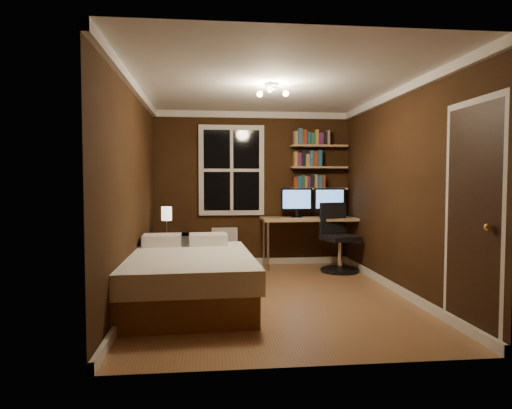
{
  "coord_description": "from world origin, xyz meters",
  "views": [
    {
      "loc": [
        -0.75,
        -5.36,
        1.38
      ],
      "look_at": [
        -0.12,
        0.45,
        1.08
      ],
      "focal_mm": 32.0,
      "sensor_mm": 36.0,
      "label": 1
    }
  ],
  "objects": [
    {
      "name": "desk_lamp",
      "position": [
        1.65,
        1.62,
        1.01
      ],
      "size": [
        0.14,
        0.32,
        0.44
      ],
      "primitive_type": null,
      "color": "silver",
      "rests_on": "desk"
    },
    {
      "name": "wall_back",
      "position": [
        0.0,
        2.1,
        1.25
      ],
      "size": [
        3.2,
        0.04,
        2.5
      ],
      "primitive_type": "cube",
      "color": "black",
      "rests_on": "ground"
    },
    {
      "name": "books_row_lower",
      "position": [
        1.08,
        1.98,
        1.38
      ],
      "size": [
        0.54,
        0.16,
        0.23
      ],
      "primitive_type": null,
      "color": "maroon",
      "rests_on": "bookshelf_lower"
    },
    {
      "name": "monitor_left",
      "position": [
        0.68,
        1.85,
        1.03
      ],
      "size": [
        0.51,
        0.12,
        0.47
      ],
      "primitive_type": null,
      "color": "black",
      "rests_on": "desk"
    },
    {
      "name": "bed",
      "position": [
        -1.0,
        -0.25,
        0.3
      ],
      "size": [
        1.56,
        2.11,
        0.7
      ],
      "rotation": [
        0.0,
        0.0,
        0.04
      ],
      "color": "brown",
      "rests_on": "ground"
    },
    {
      "name": "wall_left",
      "position": [
        -1.6,
        0.0,
        1.25
      ],
      "size": [
        0.04,
        4.2,
        2.5
      ],
      "primitive_type": "cube",
      "color": "black",
      "rests_on": "ground"
    },
    {
      "name": "books_row_middle",
      "position": [
        1.08,
        1.98,
        1.73
      ],
      "size": [
        0.42,
        0.16,
        0.23
      ],
      "primitive_type": null,
      "color": "#1C597F",
      "rests_on": "bookshelf_middle"
    },
    {
      "name": "nightstand",
      "position": [
        -1.33,
        1.32,
        0.29
      ],
      "size": [
        0.55,
        0.55,
        0.57
      ],
      "primitive_type": "cube",
      "rotation": [
        0.0,
        0.0,
        0.23
      ],
      "color": "brown",
      "rests_on": "ground"
    },
    {
      "name": "door_knob",
      "position": [
        1.55,
        -1.85,
        1.0
      ],
      "size": [
        0.06,
        0.06,
        0.06
      ],
      "primitive_type": "sphere",
      "color": "gold",
      "rests_on": "door"
    },
    {
      "name": "bookshelf_middle",
      "position": [
        1.08,
        1.98,
        1.6
      ],
      "size": [
        0.92,
        0.22,
        0.03
      ],
      "primitive_type": "cube",
      "color": "tan",
      "rests_on": "wall_back"
    },
    {
      "name": "desk",
      "position": [
        0.95,
        1.77,
        0.73
      ],
      "size": [
        1.67,
        0.63,
        0.79
      ],
      "color": "tan",
      "rests_on": "ground"
    },
    {
      "name": "bedside_lamp",
      "position": [
        -1.33,
        1.32,
        0.79
      ],
      "size": [
        0.15,
        0.15,
        0.44
      ],
      "primitive_type": null,
      "color": "white",
      "rests_on": "nightstand"
    },
    {
      "name": "floor",
      "position": [
        0.0,
        0.0,
        0.0
      ],
      "size": [
        4.2,
        4.2,
        0.0
      ],
      "primitive_type": "plane",
      "color": "brown",
      "rests_on": "ground"
    },
    {
      "name": "books_row_upper",
      "position": [
        1.08,
        1.98,
        2.08
      ],
      "size": [
        0.54,
        0.16,
        0.23
      ],
      "primitive_type": null,
      "color": "#275B39",
      "rests_on": "bookshelf_upper"
    },
    {
      "name": "door",
      "position": [
        1.59,
        -1.55,
        1.02
      ],
      "size": [
        0.03,
        0.82,
        2.05
      ],
      "primitive_type": null,
      "color": "black",
      "rests_on": "ground"
    },
    {
      "name": "wall_right",
      "position": [
        1.6,
        0.0,
        1.25
      ],
      "size": [
        0.04,
        4.2,
        2.5
      ],
      "primitive_type": "cube",
      "color": "black",
      "rests_on": "ground"
    },
    {
      "name": "window",
      "position": [
        -0.35,
        2.06,
        1.55
      ],
      "size": [
        1.06,
        0.06,
        1.46
      ],
      "primitive_type": "cube",
      "color": "silver",
      "rests_on": "wall_back"
    },
    {
      "name": "bookshelf_lower",
      "position": [
        1.08,
        1.98,
        1.25
      ],
      "size": [
        0.92,
        0.22,
        0.03
      ],
      "primitive_type": "cube",
      "color": "tan",
      "rests_on": "wall_back"
    },
    {
      "name": "ceiling",
      "position": [
        0.0,
        0.0,
        2.5
      ],
      "size": [
        3.2,
        4.2,
        0.02
      ],
      "primitive_type": "cube",
      "color": "white",
      "rests_on": "wall_back"
    },
    {
      "name": "office_chair",
      "position": [
        1.24,
        1.37,
        0.4
      ],
      "size": [
        0.58,
        0.58,
        1.04
      ],
      "rotation": [
        0.0,
        0.0,
        0.29
      ],
      "color": "black",
      "rests_on": "ground"
    },
    {
      "name": "monitor_right",
      "position": [
        1.23,
        1.85,
        1.03
      ],
      "size": [
        0.51,
        0.12,
        0.47
      ],
      "primitive_type": null,
      "color": "black",
      "rests_on": "desk"
    },
    {
      "name": "bookshelf_upper",
      "position": [
        1.08,
        1.98,
        1.95
      ],
      "size": [
        0.92,
        0.22,
        0.03
      ],
      "primitive_type": "cube",
      "color": "tan",
      "rests_on": "wall_back"
    },
    {
      "name": "ceiling_fixture",
      "position": [
        0.0,
        -0.1,
        2.4
      ],
      "size": [
        0.44,
        0.44,
        0.18
      ],
      "primitive_type": null,
      "color": "beige",
      "rests_on": "ceiling"
    },
    {
      "name": "radiator",
      "position": [
        -0.47,
        1.99,
        0.31
      ],
      "size": [
        0.41,
        0.14,
        0.62
      ],
      "primitive_type": "cube",
      "color": "silver",
      "rests_on": "ground"
    }
  ]
}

